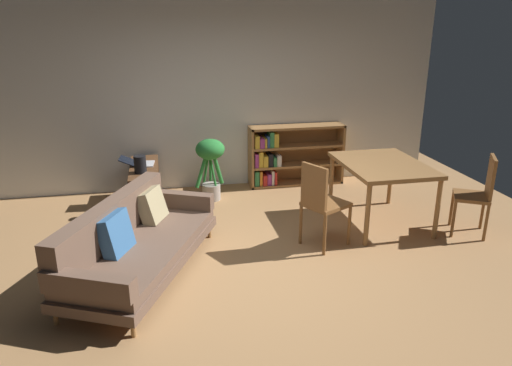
% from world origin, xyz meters
% --- Properties ---
extents(ground_plane, '(8.16, 8.16, 0.00)m').
position_xyz_m(ground_plane, '(0.00, 0.00, 0.00)').
color(ground_plane, '#A87A4C').
extents(back_wall_panel, '(6.80, 0.10, 2.70)m').
position_xyz_m(back_wall_panel, '(0.00, 2.70, 1.35)').
color(back_wall_panel, silver).
rests_on(back_wall_panel, ground_plane).
extents(fabric_couch, '(1.63, 2.23, 0.74)m').
position_xyz_m(fabric_couch, '(-1.10, 0.14, 0.35)').
color(fabric_couch, olive).
rests_on(fabric_couch, ground_plane).
extents(media_console, '(0.38, 1.17, 0.57)m').
position_xyz_m(media_console, '(-1.03, 1.96, 0.28)').
color(media_console, '#56351E').
rests_on(media_console, ground_plane).
extents(open_laptop, '(0.47, 0.32, 0.11)m').
position_xyz_m(open_laptop, '(-1.10, 2.07, 0.59)').
color(open_laptop, silver).
rests_on(open_laptop, media_console).
extents(desk_speaker, '(0.15, 0.15, 0.22)m').
position_xyz_m(desk_speaker, '(-1.06, 1.70, 0.68)').
color(desk_speaker, black).
rests_on(desk_speaker, media_console).
extents(potted_floor_plant, '(0.44, 0.40, 0.88)m').
position_xyz_m(potted_floor_plant, '(-0.13, 2.05, 0.58)').
color(potted_floor_plant, '#9E9389').
rests_on(potted_floor_plant, ground_plane).
extents(dining_table, '(0.96, 1.26, 0.78)m').
position_xyz_m(dining_table, '(1.84, 0.82, 0.70)').
color(dining_table, olive).
rests_on(dining_table, ground_plane).
extents(dining_chair_near, '(0.53, 0.54, 0.96)m').
position_xyz_m(dining_chair_near, '(2.80, 0.28, 0.53)').
color(dining_chair_near, brown).
rests_on(dining_chair_near, ground_plane).
extents(dining_chair_far, '(0.58, 0.56, 0.98)m').
position_xyz_m(dining_chair_far, '(0.89, 0.33, 0.55)').
color(dining_chair_far, brown).
rests_on(dining_chair_far, ground_plane).
extents(bookshelf, '(1.45, 0.33, 0.92)m').
position_xyz_m(bookshelf, '(1.11, 2.51, 0.45)').
color(bookshelf, olive).
rests_on(bookshelf, ground_plane).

